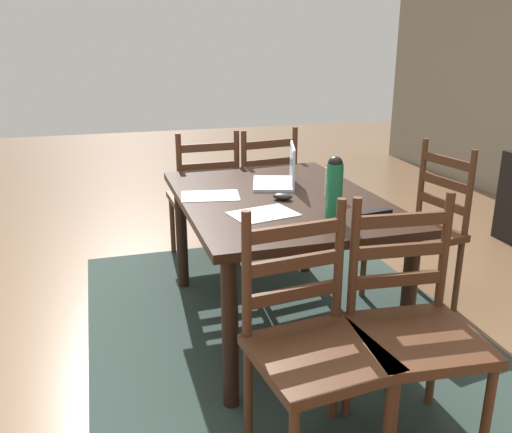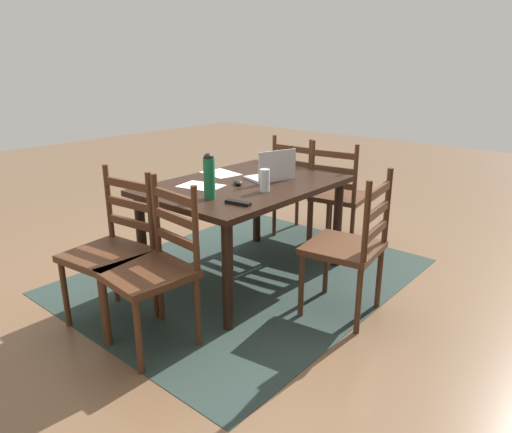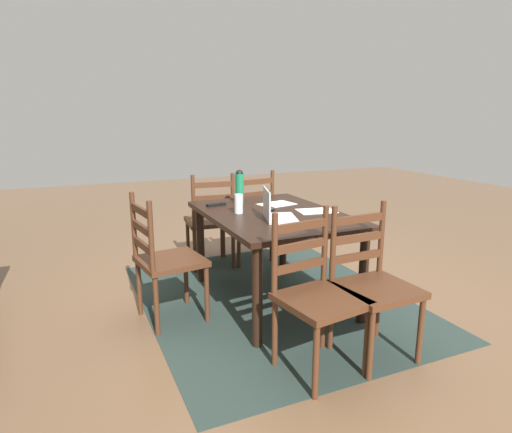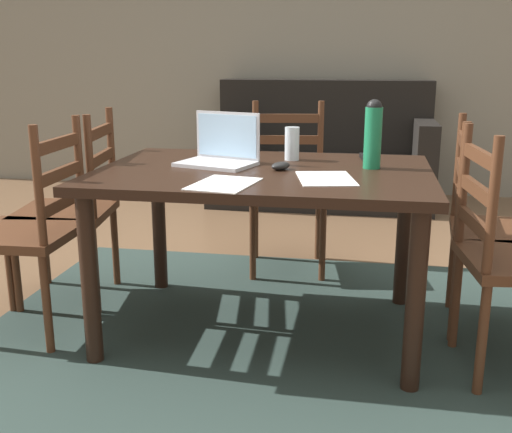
% 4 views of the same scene
% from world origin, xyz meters
% --- Properties ---
extents(ground_plane, '(14.00, 14.00, 0.00)m').
position_xyz_m(ground_plane, '(0.00, 0.00, 0.00)').
color(ground_plane, brown).
extents(area_rug, '(2.50, 2.02, 0.01)m').
position_xyz_m(area_rug, '(0.00, 0.00, 0.00)').
color(area_rug, '#283833').
rests_on(area_rug, ground).
extents(dining_table, '(1.41, 1.00, 0.74)m').
position_xyz_m(dining_table, '(0.00, 0.00, 0.64)').
color(dining_table, black).
rests_on(dining_table, ground).
extents(chair_left_far, '(0.50, 0.50, 0.95)m').
position_xyz_m(chair_left_far, '(-0.99, 0.21, 0.46)').
color(chair_left_far, '#4C2B19').
rests_on(chair_left_far, ground).
extents(chair_right_near, '(0.49, 0.49, 0.95)m').
position_xyz_m(chair_right_near, '(0.99, -0.20, 0.46)').
color(chair_right_near, '#4C2B19').
rests_on(chair_right_near, ground).
extents(chair_far_head, '(0.50, 0.50, 0.95)m').
position_xyz_m(chair_far_head, '(-0.01, 0.87, 0.46)').
color(chair_far_head, '#4C2B19').
rests_on(chair_far_head, ground).
extents(chair_left_near, '(0.45, 0.45, 0.95)m').
position_xyz_m(chair_left_near, '(-0.99, -0.20, 0.46)').
color(chair_left_near, '#4C2B19').
rests_on(chair_left_near, ground).
extents(chair_right_far, '(0.48, 0.48, 0.95)m').
position_xyz_m(chair_right_far, '(0.99, 0.20, 0.46)').
color(chair_right_far, '#4C2B19').
rests_on(chair_right_far, ground).
extents(laptop, '(0.37, 0.31, 0.23)m').
position_xyz_m(laptop, '(-0.21, 0.09, 0.79)').
color(laptop, silver).
rests_on(laptop, dining_table).
extents(water_bottle, '(0.07, 0.07, 0.29)m').
position_xyz_m(water_bottle, '(0.45, 0.11, 0.89)').
color(water_bottle, '#197247').
rests_on(water_bottle, dining_table).
extents(drinking_glass, '(0.07, 0.07, 0.15)m').
position_xyz_m(drinking_glass, '(0.09, 0.26, 0.81)').
color(drinking_glass, silver).
rests_on(drinking_glass, dining_table).
extents(computer_mouse, '(0.10, 0.12, 0.03)m').
position_xyz_m(computer_mouse, '(0.07, -0.00, 0.75)').
color(computer_mouse, black).
rests_on(computer_mouse, dining_table).
extents(tv_remote, '(0.07, 0.17, 0.02)m').
position_xyz_m(tv_remote, '(0.43, 0.33, 0.75)').
color(tv_remote, black).
rests_on(tv_remote, dining_table).
extents(paper_stack_left, '(0.27, 0.33, 0.00)m').
position_xyz_m(paper_stack_left, '(0.27, -0.17, 0.74)').
color(paper_stack_left, white).
rests_on(paper_stack_left, dining_table).
extents(paper_stack_right, '(0.26, 0.33, 0.00)m').
position_xyz_m(paper_stack_right, '(-0.10, -0.34, 0.74)').
color(paper_stack_right, white).
rests_on(paper_stack_right, dining_table).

